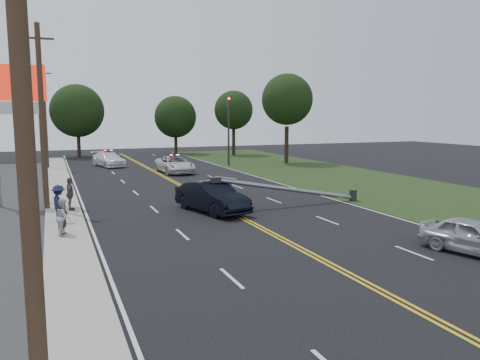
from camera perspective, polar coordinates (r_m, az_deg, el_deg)
name	(u,v)px	position (r m, az deg, el deg)	size (l,w,h in m)	color
ground	(302,250)	(18.54, 7.53, -8.41)	(120.00, 120.00, 0.00)	black
sidewalk	(64,215)	(25.95, -20.67, -4.01)	(1.80, 70.00, 0.12)	#A9A398
grass_verge	(401,191)	(34.26, 19.00, -1.25)	(12.00, 80.00, 0.01)	#202F12
centerline_yellow	(217,204)	(27.43, -2.84, -3.00)	(0.36, 80.00, 0.00)	gold
pylon_sign	(17,101)	(29.50, -25.58, 8.70)	(3.20, 0.35, 8.00)	gray
traffic_signal	(229,125)	(48.58, -1.40, 6.72)	(0.28, 0.41, 7.05)	#2D2D30
fallen_streetlight	(297,190)	(27.16, 6.93, -1.21)	(9.36, 0.44, 1.91)	#2D2D30
utility_pole_near	(24,122)	(7.45, -24.86, 6.47)	(1.60, 0.28, 10.00)	#382619
utility_pole_mid	(42,117)	(27.44, -22.98, 7.06)	(1.60, 0.28, 10.00)	#382619
utility_pole_far	(45,117)	(49.44, -22.67, 7.16)	(1.60, 0.28, 10.00)	#382619
tree_6	(77,111)	(62.29, -19.22, 7.97)	(6.59, 6.59, 9.06)	black
tree_7	(175,117)	(64.19, -7.89, 7.62)	(5.62, 5.62, 7.82)	black
tree_8	(234,110)	(61.85, -0.78, 8.51)	(5.06, 5.06, 8.43)	black
tree_9	(287,100)	(51.32, 5.77, 9.73)	(5.51, 5.51, 9.66)	black
crashed_sedan	(212,197)	(25.24, -3.45, -2.07)	(1.75, 5.01, 1.65)	black
waiting_sedan	(474,237)	(19.71, 26.63, -6.19)	(1.59, 3.95, 1.35)	#B0B2B8
emergency_a	(175,165)	(42.91, -7.96, 1.88)	(2.53, 5.48, 1.52)	silver
emergency_b	(109,159)	(49.72, -15.72, 2.46)	(2.09, 5.14, 1.49)	white
bystander_a	(63,217)	(21.39, -20.78, -4.21)	(0.56, 0.37, 1.54)	#27272F
bystander_b	(64,217)	(21.28, -20.69, -4.23)	(0.76, 0.59, 1.56)	#BCBBC1
bystander_c	(59,203)	(23.98, -21.22, -2.68)	(1.15, 0.66, 1.78)	#1B1E44
bystander_d	(70,194)	(26.64, -20.00, -1.61)	(1.04, 0.43, 1.78)	#60524D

